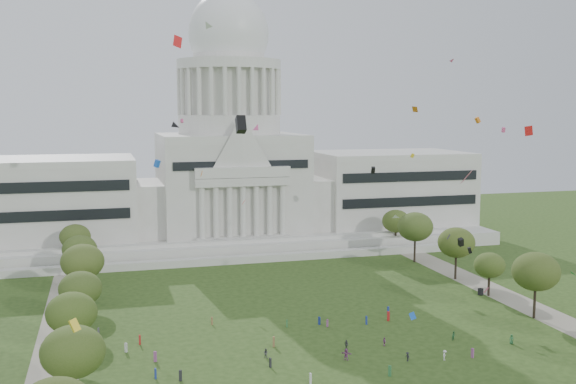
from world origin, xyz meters
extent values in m
plane|color=#2A4516|center=(0.00, 0.00, 0.00)|extent=(400.00, 400.00, 0.00)
cube|color=silver|center=(0.00, 115.00, 2.00)|extent=(160.00, 60.00, 4.00)
cube|color=silver|center=(0.00, 82.00, 1.00)|extent=(130.00, 3.00, 2.00)
cube|color=silver|center=(0.00, 90.00, 2.50)|extent=(140.00, 3.00, 5.00)
cube|color=beige|center=(-55.00, 114.00, 15.00)|extent=(50.00, 34.00, 22.00)
cube|color=beige|center=(55.00, 114.00, 15.00)|extent=(50.00, 34.00, 22.00)
cube|color=beige|center=(-27.00, 112.00, 12.00)|extent=(12.00, 26.00, 16.00)
cube|color=beige|center=(27.00, 112.00, 12.00)|extent=(12.00, 26.00, 16.00)
cube|color=beige|center=(0.00, 114.00, 18.00)|extent=(44.00, 38.00, 28.00)
cube|color=beige|center=(0.00, 94.00, 21.20)|extent=(28.00, 3.00, 2.40)
cube|color=black|center=(-55.00, 96.80, 17.00)|extent=(46.00, 0.40, 11.00)
cube|color=black|center=(55.00, 96.80, 17.00)|extent=(46.00, 0.40, 11.00)
cylinder|color=beige|center=(0.00, 114.00, 37.40)|extent=(32.00, 32.00, 6.00)
cylinder|color=beige|center=(0.00, 114.00, 47.40)|extent=(28.00, 28.00, 14.00)
cylinder|color=silver|center=(0.00, 114.00, 55.90)|extent=(32.40, 32.40, 3.00)
cylinder|color=beige|center=(0.00, 114.00, 61.40)|extent=(22.00, 22.00, 8.00)
ellipsoid|color=white|center=(0.00, 114.00, 65.40)|extent=(25.00, 25.00, 26.20)
cube|color=gray|center=(-48.00, 30.00, 0.02)|extent=(8.00, 160.00, 0.04)
cube|color=gray|center=(48.00, 30.00, 0.02)|extent=(8.00, 160.00, 0.04)
ellipsoid|color=#375019|center=(-44.07, -2.96, 8.97)|extent=(8.86, 8.86, 7.25)
cylinder|color=black|center=(-45.04, 17.30, 2.73)|extent=(0.56, 0.56, 5.47)
ellipsoid|color=#344F17|center=(-45.04, 17.30, 8.53)|extent=(8.42, 8.42, 6.89)
cylinder|color=black|center=(44.17, 17.44, 3.10)|extent=(0.56, 0.56, 6.20)
ellipsoid|color=#374919|center=(44.17, 17.44, 9.68)|extent=(9.55, 9.55, 7.82)
cylinder|color=black|center=(-44.09, 33.92, 2.64)|extent=(0.56, 0.56, 5.27)
ellipsoid|color=#314719|center=(-44.09, 33.92, 8.23)|extent=(8.12, 8.12, 6.65)
cylinder|color=black|center=(44.40, 34.48, 2.28)|extent=(0.56, 0.56, 4.56)
ellipsoid|color=#374F1A|center=(44.40, 34.48, 7.11)|extent=(7.01, 7.01, 5.74)
cylinder|color=black|center=(-44.08, 52.42, 3.02)|extent=(0.56, 0.56, 6.03)
ellipsoid|color=#3F501E|center=(-44.08, 52.42, 9.41)|extent=(9.29, 9.29, 7.60)
cylinder|color=black|center=(44.76, 50.04, 2.98)|extent=(0.56, 0.56, 5.97)
ellipsoid|color=#3B4D17|center=(44.76, 50.04, 9.31)|extent=(9.19, 9.19, 7.52)
cylinder|color=black|center=(-45.22, 71.01, 2.70)|extent=(0.56, 0.56, 5.41)
ellipsoid|color=#344A1B|center=(-45.22, 71.01, 8.44)|extent=(8.33, 8.33, 6.81)
cylinder|color=black|center=(43.49, 70.19, 3.19)|extent=(0.56, 0.56, 6.37)
ellipsoid|color=#3A511F|center=(43.49, 70.19, 9.94)|extent=(9.82, 9.82, 8.03)
cylinder|color=black|center=(-46.87, 89.14, 2.66)|extent=(0.56, 0.56, 5.32)
ellipsoid|color=#394B1C|center=(-46.87, 89.14, 8.29)|extent=(8.19, 8.19, 6.70)
cylinder|color=black|center=(45.96, 88.13, 2.73)|extent=(0.56, 0.56, 5.47)
ellipsoid|color=#374C19|center=(45.96, 88.13, 8.53)|extent=(8.42, 8.42, 6.89)
imported|color=#33723F|center=(30.87, 5.38, 0.88)|extent=(1.02, 0.87, 1.76)
imported|color=#33723F|center=(21.85, 9.94, 0.85)|extent=(0.96, 0.80, 1.69)
imported|color=#26262B|center=(9.08, 2.71, 0.79)|extent=(0.76, 1.12, 1.58)
imported|color=#4C4C51|center=(1.10, 10.66, 0.89)|extent=(0.96, 1.19, 1.79)
imported|color=#994C8C|center=(-0.66, 5.96, 1.01)|extent=(1.95, 1.71, 2.02)
imported|color=#4C4C51|center=(-13.52, 10.64, 0.82)|extent=(0.93, 0.86, 1.64)
imported|color=silver|center=(15.34, 1.46, 0.88)|extent=(1.18, 1.24, 1.75)
imported|color=#994C8C|center=(8.33, 10.56, 0.80)|extent=(0.52, 0.94, 1.60)
cube|color=#33723F|center=(3.57, -2.41, 0.87)|extent=(0.54, 0.51, 1.75)
cube|color=navy|center=(16.91, 28.23, 0.74)|extent=(0.40, 0.26, 1.47)
cube|color=navy|center=(-32.33, 6.54, 0.84)|extent=(0.30, 0.46, 1.67)
cube|color=#B21E1E|center=(-33.81, 23.06, 0.88)|extent=(0.32, 0.48, 1.76)
cube|color=olive|center=(-19.51, 30.72, 0.78)|extent=(0.32, 0.45, 1.57)
cube|color=silver|center=(-36.37, 19.73, 0.84)|extent=(0.52, 0.48, 1.68)
cube|color=silver|center=(-9.42, -1.82, 0.83)|extent=(0.28, 0.44, 1.66)
cube|color=#B21E1E|center=(14.94, 23.69, 0.96)|extent=(0.60, 0.53, 1.93)
cube|color=navy|center=(9.84, 22.76, 0.84)|extent=(0.33, 0.48, 1.68)
cube|color=#994C8C|center=(20.49, 1.25, 0.82)|extent=(0.43, 0.51, 1.65)
cube|color=#33723F|center=(-5.70, 25.33, 0.74)|extent=(0.36, 0.45, 1.47)
cube|color=olive|center=(-10.87, 15.40, 0.94)|extent=(0.47, 0.58, 1.89)
cube|color=#994C8C|center=(1.97, 23.45, 0.74)|extent=(0.44, 0.45, 1.47)
cube|color=navy|center=(0.87, 25.11, 0.79)|extent=(0.42, 0.49, 1.58)
cube|color=#26262B|center=(-13.80, 6.25, 0.80)|extent=(0.35, 0.47, 1.60)
cube|color=#26262B|center=(-28.65, 4.57, 0.88)|extent=(0.52, 0.38, 1.76)
cube|color=#994C8C|center=(-31.81, 13.84, 0.89)|extent=(0.56, 0.49, 1.79)
cube|color=#4C4C51|center=(-40.99, 29.90, 0.78)|extent=(0.37, 0.47, 1.56)
camera|label=1|loc=(-39.44, -96.73, 42.01)|focal=42.00mm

